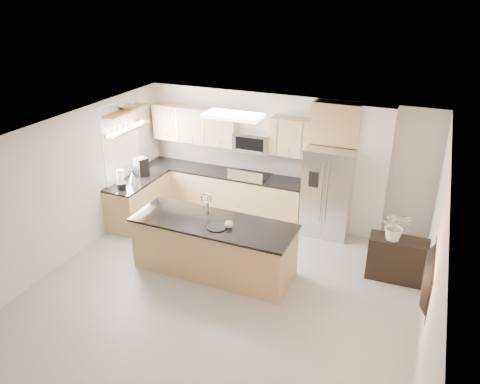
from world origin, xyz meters
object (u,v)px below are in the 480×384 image
at_px(range, 250,196).
at_px(microwave, 253,142).
at_px(bowl, 126,107).
at_px(coffee_maker, 141,167).
at_px(credenza, 397,259).
at_px(kettle, 133,178).
at_px(blender, 121,181).
at_px(refrigerator, 328,191).
at_px(island, 214,246).
at_px(television, 423,277).
at_px(cup, 229,225).
at_px(platter, 217,227).
at_px(flower_vase, 397,219).

xyz_separation_m(range, microwave, (0.00, 0.12, 1.16)).
bearing_deg(bowl, coffee_maker, 35.48).
xyz_separation_m(credenza, kettle, (-5.16, -0.06, 0.66)).
xyz_separation_m(microwave, blender, (-2.07, -1.70, -0.54)).
xyz_separation_m(refrigerator, coffee_maker, (-3.75, -0.80, 0.21)).
relative_size(island, television, 2.58).
bearing_deg(cup, range, 103.03).
relative_size(coffee_maker, television, 0.36).
height_order(platter, kettle, kettle).
xyz_separation_m(flower_vase, television, (0.48, -1.88, 0.21)).
relative_size(blender, coffee_maker, 1.05).
relative_size(island, blender, 6.92).
distance_m(coffee_maker, flower_vase, 5.14).
bearing_deg(island, bowl, 154.25).
bearing_deg(flower_vase, bowl, 176.94).
bearing_deg(credenza, coffee_maker, 174.21).
bearing_deg(bowl, microwave, 25.66).
distance_m(microwave, cup, 2.51).
relative_size(refrigerator, bowl, 4.43).
xyz_separation_m(kettle, flower_vase, (5.06, 0.02, 0.09)).
bearing_deg(island, kettle, 158.36).
distance_m(microwave, television, 4.79).
height_order(range, microwave, microwave).
distance_m(refrigerator, platter, 2.64).
relative_size(range, microwave, 1.50).
bearing_deg(platter, island, 131.54).
relative_size(island, kettle, 9.85).
relative_size(island, coffee_maker, 7.25).
distance_m(blender, bowl, 1.44).
bearing_deg(kettle, cup, -21.29).
height_order(island, cup, island).
distance_m(island, bowl, 3.34).
height_order(bowl, television, bowl).
bearing_deg(credenza, television, -80.68).
xyz_separation_m(platter, coffee_maker, (-2.44, 1.49, 0.14)).
distance_m(island, coffee_maker, 2.73).
bearing_deg(refrigerator, blender, -157.72).
distance_m(kettle, television, 5.85).
height_order(range, refrigerator, refrigerator).
height_order(island, kettle, island).
height_order(refrigerator, flower_vase, refrigerator).
distance_m(blender, coffee_maker, 0.73).
distance_m(refrigerator, flower_vase, 1.83).
bearing_deg(range, credenza, -21.03).
distance_m(platter, television, 3.28).
xyz_separation_m(blender, flower_vase, (5.11, 0.34, 0.04)).
relative_size(island, credenza, 2.92).
relative_size(range, refrigerator, 0.64).
bearing_deg(flower_vase, range, 157.77).
xyz_separation_m(refrigerator, television, (1.85, -3.07, 0.46)).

